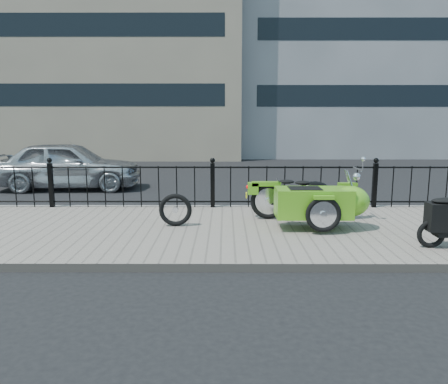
{
  "coord_description": "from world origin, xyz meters",
  "views": [
    {
      "loc": [
        0.28,
        -8.0,
        2.08
      ],
      "look_at": [
        0.25,
        -0.1,
        0.7
      ],
      "focal_mm": 35.0,
      "sensor_mm": 36.0,
      "label": 1
    }
  ],
  "objects": [
    {
      "name": "building_grey",
      "position": [
        7.0,
        16.99,
        7.5
      ],
      "size": [
        12.0,
        8.01,
        15.0
      ],
      "color": "gray",
      "rests_on": "ground"
    },
    {
      "name": "motorcycle_sidecar",
      "position": [
        1.98,
        -0.41,
        0.59
      ],
      "size": [
        2.28,
        1.48,
        0.98
      ],
      "color": "black",
      "rests_on": "sidewalk"
    },
    {
      "name": "iron_fence",
      "position": [
        0.0,
        1.3,
        0.59
      ],
      "size": [
        14.11,
        0.11,
        1.08
      ],
      "color": "black",
      "rests_on": "sidewalk"
    },
    {
      "name": "sidewalk",
      "position": [
        0.0,
        -0.5,
        0.06
      ],
      "size": [
        30.0,
        3.8,
        0.12
      ],
      "primitive_type": "cube",
      "color": "gray",
      "rests_on": "ground"
    },
    {
      "name": "sedan_car",
      "position": [
        -4.22,
        4.37,
        0.69
      ],
      "size": [
        4.14,
        1.85,
        1.38
      ],
      "primitive_type": "imported",
      "rotation": [
        0.0,
        0.0,
        1.63
      ],
      "color": "#B2B4B9",
      "rests_on": "ground"
    },
    {
      "name": "building_tan",
      "position": [
        -6.0,
        15.99,
        6.0
      ],
      "size": [
        14.0,
        8.01,
        12.0
      ],
      "color": "gray",
      "rests_on": "ground"
    },
    {
      "name": "ground",
      "position": [
        0.0,
        0.0,
        0.0
      ],
      "size": [
        120.0,
        120.0,
        0.0
      ],
      "primitive_type": "plane",
      "color": "black",
      "rests_on": "ground"
    },
    {
      "name": "curb",
      "position": [
        0.0,
        1.44,
        0.06
      ],
      "size": [
        30.0,
        0.1,
        0.12
      ],
      "primitive_type": "cube",
      "color": "gray",
      "rests_on": "ground"
    },
    {
      "name": "spare_tire",
      "position": [
        -0.62,
        -0.36,
        0.42
      ],
      "size": [
        0.59,
        0.1,
        0.59
      ],
      "primitive_type": "torus",
      "rotation": [
        1.57,
        0.0,
        0.03
      ],
      "color": "black",
      "rests_on": "sidewalk"
    }
  ]
}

